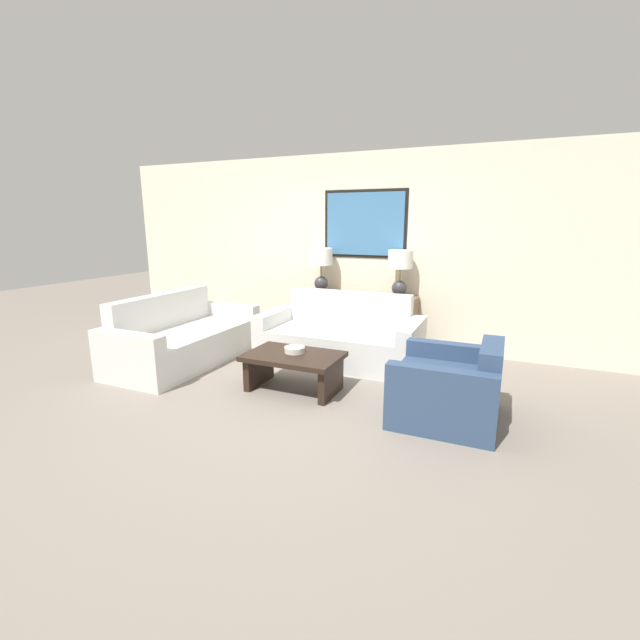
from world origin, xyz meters
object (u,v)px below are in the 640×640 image
at_px(table_lamp_left, 321,264).
at_px(coffee_table, 294,364).
at_px(decorative_bowl, 295,350).
at_px(table_lamp_right, 400,267).
at_px(couch_by_side, 184,340).
at_px(console_table, 358,321).
at_px(couch_by_back_wall, 341,339).
at_px(armchair_near_back_wall, 449,389).

xyz_separation_m(table_lamp_left, coffee_table, (0.47, -1.79, -0.87)).
distance_m(table_lamp_left, decorative_bowl, 1.93).
relative_size(table_lamp_right, decorative_bowl, 2.90).
relative_size(table_lamp_left, couch_by_side, 0.31).
distance_m(console_table, table_lamp_right, 0.96).
height_order(couch_by_back_wall, coffee_table, couch_by_back_wall).
height_order(table_lamp_left, coffee_table, table_lamp_left).
bearing_deg(table_lamp_left, armchair_near_back_wall, -41.64).
xyz_separation_m(table_lamp_left, couch_by_side, (-1.25, -1.48, -0.87)).
height_order(table_lamp_right, couch_by_side, table_lamp_right).
height_order(table_lamp_right, armchair_near_back_wall, table_lamp_right).
xyz_separation_m(couch_by_side, armchair_near_back_wall, (3.29, -0.33, -0.01)).
distance_m(couch_by_back_wall, decorative_bowl, 1.07).
bearing_deg(couch_by_back_wall, armchair_near_back_wall, -37.65).
bearing_deg(console_table, decorative_bowl, -93.65).
distance_m(couch_by_back_wall, armchair_near_back_wall, 1.86).
bearing_deg(console_table, table_lamp_right, 0.00).
relative_size(couch_by_back_wall, couch_by_side, 1.00).
bearing_deg(couch_by_side, armchair_near_back_wall, -5.73).
height_order(couch_by_back_wall, couch_by_side, same).
bearing_deg(decorative_bowl, couch_by_side, 171.79).
height_order(couch_by_side, coffee_table, couch_by_side).
bearing_deg(coffee_table, couch_by_side, 170.04).
distance_m(table_lamp_right, coffee_table, 2.09).
relative_size(table_lamp_left, couch_by_back_wall, 0.31).
bearing_deg(decorative_bowl, armchair_near_back_wall, -3.06).
bearing_deg(table_lamp_right, couch_by_side, -147.97).
xyz_separation_m(couch_by_side, decorative_bowl, (1.70, -0.25, 0.14)).
bearing_deg(armchair_near_back_wall, table_lamp_left, 138.36).
bearing_deg(table_lamp_right, decorative_bowl, -111.30).
xyz_separation_m(console_table, coffee_table, (-0.10, -1.79, -0.09)).
relative_size(decorative_bowl, armchair_near_back_wall, 0.23).
distance_m(table_lamp_left, couch_by_back_wall, 1.24).
height_order(table_lamp_right, coffee_table, table_lamp_right).
distance_m(couch_by_side, decorative_bowl, 1.72).
relative_size(table_lamp_right, couch_by_side, 0.31).
bearing_deg(couch_by_back_wall, table_lamp_left, 129.87).
xyz_separation_m(console_table, couch_by_side, (-1.81, -1.48, -0.10)).
xyz_separation_m(console_table, armchair_near_back_wall, (1.48, -1.81, -0.10)).
height_order(console_table, couch_by_back_wall, couch_by_back_wall).
xyz_separation_m(decorative_bowl, armchair_near_back_wall, (1.59, -0.08, -0.15)).
xyz_separation_m(coffee_table, armchair_near_back_wall, (1.57, -0.03, -0.01)).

